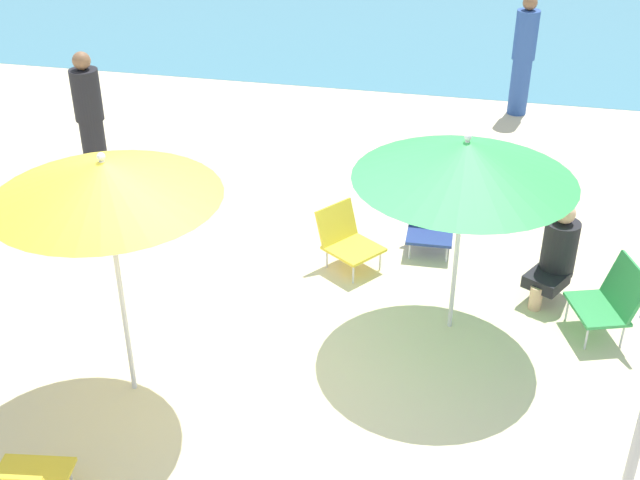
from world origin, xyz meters
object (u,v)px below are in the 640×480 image
object	(u,v)px
person_a	(557,253)
person_b	(90,120)
umbrella_green	(466,160)
beach_chair_b	(611,298)
beach_chair_d	(431,222)
person_c	(523,56)
beach_chair_a	(346,238)
umbrella_yellow	(104,180)

from	to	relation	value
person_a	person_b	distance (m)	5.48
umbrella_green	beach_chair_b	bearing A→B (deg)	8.55
umbrella_green	beach_chair_d	bearing A→B (deg)	103.27
beach_chair_b	umbrella_green	bearing A→B (deg)	-10.35
beach_chair_b	person_c	bearing A→B (deg)	-100.01
person_c	beach_chair_b	bearing A→B (deg)	-70.01
umbrella_green	beach_chair_b	size ratio (longest dim) A/B	2.72
umbrella_green	person_a	bearing A→B (deg)	38.09
beach_chair_d	person_a	distance (m)	1.40
person_a	person_c	bearing A→B (deg)	-146.20
person_a	beach_chair_a	bearing A→B (deg)	-64.34
umbrella_green	umbrella_yellow	distance (m)	2.82
beach_chair_d	person_a	xyz separation A→B (m)	(1.22, -0.67, 0.18)
beach_chair_a	person_b	distance (m)	3.54
umbrella_green	beach_chair_d	distance (m)	1.94
umbrella_green	person_b	xyz separation A→B (m)	(-4.41, 2.05, -0.82)
beach_chair_d	person_a	bearing A→B (deg)	59.42
beach_chair_b	beach_chair_d	xyz separation A→B (m)	(-1.68, 1.16, -0.07)
umbrella_green	person_c	distance (m)	5.59
beach_chair_b	person_b	world-z (taller)	person_b
beach_chair_a	person_b	world-z (taller)	person_b
beach_chair_b	person_c	world-z (taller)	person_c
umbrella_green	person_b	world-z (taller)	umbrella_green
person_a	person_c	xyz separation A→B (m)	(-0.37, 4.81, 0.38)
umbrella_yellow	beach_chair_a	distance (m)	3.04
beach_chair_a	person_b	xyz separation A→B (m)	(-3.29, 1.21, 0.50)
umbrella_green	person_a	distance (m)	1.63
beach_chair_a	beach_chair_d	distance (m)	0.96
umbrella_yellow	beach_chair_d	world-z (taller)	umbrella_yellow
beach_chair_b	beach_chair_d	distance (m)	2.05
person_a	person_b	world-z (taller)	person_b
umbrella_green	person_c	xyz separation A→B (m)	(0.53, 5.51, -0.78)
umbrella_yellow	person_a	world-z (taller)	umbrella_yellow
umbrella_green	beach_chair_d	size ratio (longest dim) A/B	3.09
beach_chair_a	beach_chair_d	xyz separation A→B (m)	(0.79, 0.53, -0.02)
beach_chair_b	person_a	bearing A→B (deg)	-66.05
beach_chair_d	umbrella_green	bearing A→B (deg)	11.36
umbrella_yellow	person_a	xyz separation A→B (m)	(3.33, 2.11, -1.40)
person_a	umbrella_yellow	bearing A→B (deg)	-28.23
person_b	person_c	world-z (taller)	person_c
umbrella_green	beach_chair_d	world-z (taller)	umbrella_green
person_b	umbrella_green	bearing A→B (deg)	-74.85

